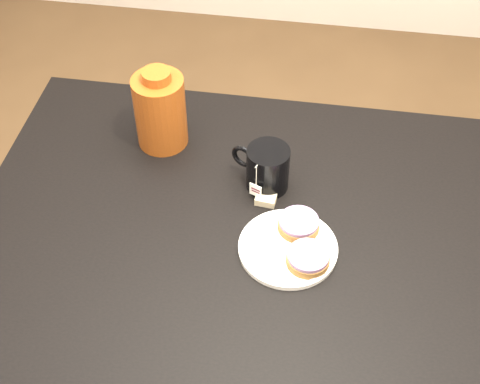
# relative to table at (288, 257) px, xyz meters

# --- Properties ---
(table) EXTENTS (1.40, 0.90, 0.75)m
(table) POSITION_rel_table_xyz_m (0.00, 0.00, 0.00)
(table) COLOR black
(table) RESTS_ON ground_plane
(plate) EXTENTS (0.21, 0.21, 0.02)m
(plate) POSITION_rel_table_xyz_m (-0.00, -0.05, 0.09)
(plate) COLOR white
(plate) RESTS_ON table
(bagel_back) EXTENTS (0.10, 0.10, 0.03)m
(bagel_back) POSITION_rel_table_xyz_m (0.02, 0.01, 0.11)
(bagel_back) COLOR brown
(bagel_back) RESTS_ON plate
(bagel_front) EXTENTS (0.12, 0.12, 0.03)m
(bagel_front) POSITION_rel_table_xyz_m (0.04, -0.08, 0.11)
(bagel_front) COLOR brown
(bagel_front) RESTS_ON plate
(mug) EXTENTS (0.15, 0.13, 0.11)m
(mug) POSITION_rel_table_xyz_m (-0.07, 0.14, 0.14)
(mug) COLOR black
(mug) RESTS_ON table
(teabag_pouch) EXTENTS (0.05, 0.04, 0.02)m
(teabag_pouch) POSITION_rel_table_xyz_m (-0.06, 0.08, 0.09)
(teabag_pouch) COLOR #C6B793
(teabag_pouch) RESTS_ON table
(bagel_package) EXTENTS (0.13, 0.13, 0.21)m
(bagel_package) POSITION_rel_table_xyz_m (-0.34, 0.25, 0.18)
(bagel_package) COLOR #65280D
(bagel_package) RESTS_ON table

